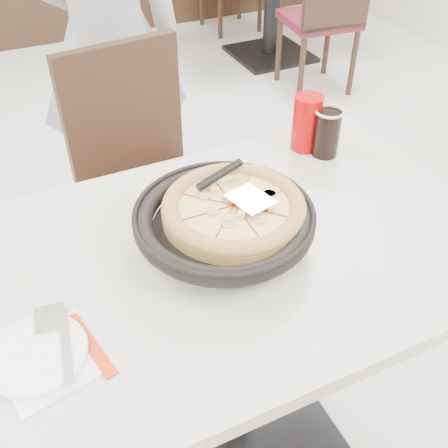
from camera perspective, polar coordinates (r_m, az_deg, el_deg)
name	(u,v)px	position (r m, az deg, el deg)	size (l,w,h in m)	color
floor	(191,418)	(1.80, -3.56, -20.36)	(7.00, 7.00, 0.00)	silver
main_table	(233,346)	(1.48, 0.96, -13.12)	(1.20, 0.80, 0.75)	silver
chair_far	(155,196)	(1.82, -7.53, 3.01)	(0.42, 0.42, 0.95)	black
trivet	(243,241)	(1.19, 2.04, -1.85)	(0.13, 0.13, 0.04)	black
pizza_pan	(224,227)	(1.18, 0.00, -0.30)	(0.33, 0.33, 0.01)	black
pizza	(234,213)	(1.20, 1.08, 1.25)	(0.33, 0.33, 0.02)	#B7894A
pizza_server	(250,199)	(1.18, 2.87, 2.74)	(0.08, 0.10, 0.00)	silver
napkin	(50,359)	(1.04, -18.38, -13.79)	(0.17, 0.17, 0.00)	white
side_plate	(37,355)	(1.04, -19.73, -13.24)	(0.18, 0.18, 0.01)	white
fork	(66,345)	(1.03, -16.84, -12.47)	(0.02, 0.17, 0.00)	silver
cola_glass	(327,134)	(1.51, 11.10, 9.59)	(0.07, 0.07, 0.13)	black
red_cup	(307,123)	(1.52, 8.98, 10.83)	(0.08, 0.08, 0.16)	#AE0203
diner_person	(107,39)	(2.13, -12.62, 19.07)	(0.61, 0.40, 1.67)	#A1A1A6
bg_table_right	(273,4)	(4.07, 5.33, 22.70)	(1.20, 0.80, 0.75)	silver
bg_chair_right_near	(319,15)	(3.56, 10.35, 21.44)	(0.42, 0.42, 0.95)	black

